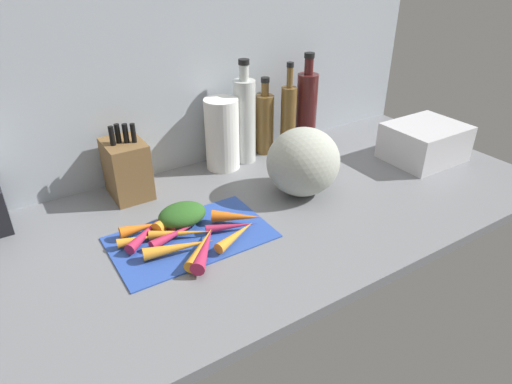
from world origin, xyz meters
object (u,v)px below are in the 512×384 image
at_px(carrot_6, 179,247).
at_px(bottle_1, 265,123).
at_px(carrot_3, 237,217).
at_px(carrot_7, 205,249).
at_px(bottle_2, 288,118).
at_px(carrot_2, 232,226).
at_px(bottle_0, 245,120).
at_px(dish_rack, 424,142).
at_px(carrot_8, 140,228).
at_px(cutting_board, 191,237).
at_px(bottle_3, 306,110).
at_px(carrot_9, 176,234).
at_px(paper_towel_roll, 222,134).
at_px(carrot_5, 173,217).
at_px(carrot_0, 236,235).
at_px(winter_squash, 303,162).
at_px(carrot_11, 138,239).
at_px(carrot_4, 148,231).
at_px(carrot_12, 187,215).
at_px(carrot_10, 181,233).
at_px(knife_block, 127,168).

bearing_deg(carrot_6, bottle_1, 37.99).
relative_size(carrot_3, carrot_7, 0.85).
bearing_deg(carrot_3, carrot_6, -167.73).
relative_size(carrot_7, bottle_2, 0.50).
bearing_deg(carrot_2, bottle_1, 47.17).
relative_size(bottle_0, dish_rack, 1.38).
xyz_separation_m(carrot_7, carrot_8, (-0.10, 0.17, -0.00)).
bearing_deg(cutting_board, bottle_3, 26.95).
distance_m(carrot_8, carrot_9, 0.10).
relative_size(carrot_6, paper_towel_roll, 0.73).
relative_size(carrot_3, bottle_0, 0.39).
bearing_deg(bottle_3, carrot_2, -145.89).
height_order(carrot_5, carrot_8, carrot_5).
bearing_deg(bottle_1, bottle_2, -27.85).
bearing_deg(carrot_5, bottle_3, 20.20).
bearing_deg(bottle_1, carrot_9, -145.62).
bearing_deg(bottle_2, carrot_0, -138.61).
bearing_deg(paper_towel_roll, carrot_2, -115.50).
bearing_deg(bottle_0, cutting_board, -137.78).
distance_m(carrot_2, carrot_6, 0.16).
bearing_deg(carrot_6, bottle_3, 28.48).
xyz_separation_m(carrot_0, dish_rack, (0.80, 0.08, 0.04)).
xyz_separation_m(carrot_7, carrot_9, (-0.03, 0.10, -0.00)).
height_order(carrot_7, winter_squash, winter_squash).
relative_size(cutting_board, carrot_11, 3.98).
bearing_deg(carrot_4, carrot_12, 5.03).
distance_m(carrot_5, winter_squash, 0.41).
relative_size(carrot_4, carrot_7, 1.08).
relative_size(carrot_0, paper_towel_roll, 0.60).
bearing_deg(carrot_10, carrot_6, -118.77).
xyz_separation_m(carrot_9, carrot_12, (0.06, 0.06, 0.00)).
bearing_deg(carrot_7, carrot_4, 119.72).
bearing_deg(carrot_8, dish_rack, -4.35).
bearing_deg(bottle_3, bottle_0, 175.70).
bearing_deg(carrot_5, winter_squash, -5.65).
distance_m(carrot_2, bottle_2, 0.56).
distance_m(carrot_3, carrot_8, 0.25).
bearing_deg(carrot_7, bottle_1, 43.61).
distance_m(carrot_10, dish_rack, 0.91).
bearing_deg(bottle_0, carrot_7, -131.20).
height_order(carrot_8, bottle_3, bottle_3).
xyz_separation_m(carrot_11, dish_rack, (1.01, -0.04, 0.04)).
distance_m(carrot_12, dish_rack, 0.87).
height_order(carrot_6, carrot_11, carrot_6).
xyz_separation_m(bottle_0, dish_rack, (0.53, -0.32, -0.08)).
xyz_separation_m(bottle_1, bottle_3, (0.15, -0.04, 0.03)).
height_order(carrot_7, carrot_11, carrot_7).
xyz_separation_m(bottle_0, bottle_2, (0.17, -0.02, -0.02)).
height_order(carrot_4, knife_block, knife_block).
relative_size(carrot_10, paper_towel_roll, 0.69).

